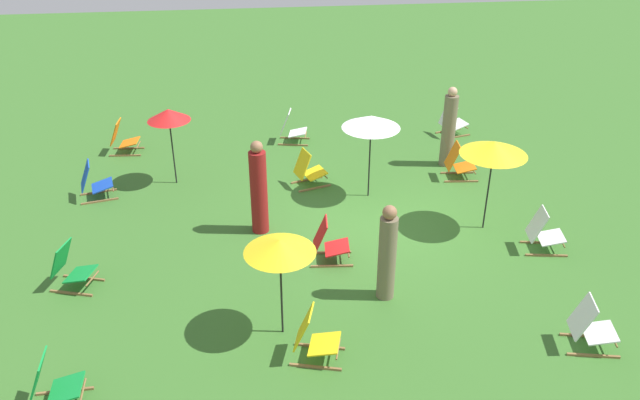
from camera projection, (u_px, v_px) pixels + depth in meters
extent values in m
plane|color=#386B28|center=(379.00, 218.00, 12.89)|extent=(40.00, 40.00, 0.00)
cube|color=olive|center=(100.00, 201.00, 13.48)|extent=(0.21, 0.75, 0.04)
cube|color=olive|center=(99.00, 192.00, 13.84)|extent=(0.21, 0.75, 0.04)
cube|color=#1947B7|center=(102.00, 185.00, 13.57)|extent=(0.57, 0.53, 0.13)
cube|color=#1947B7|center=(85.00, 176.00, 13.35)|extent=(0.52, 0.35, 0.57)
cylinder|color=olive|center=(113.00, 187.00, 13.66)|extent=(0.43, 0.13, 0.03)
cube|color=olive|center=(461.00, 181.00, 14.29)|extent=(0.10, 0.76, 0.04)
cube|color=olive|center=(457.00, 173.00, 14.67)|extent=(0.10, 0.76, 0.04)
cube|color=orange|center=(465.00, 167.00, 14.36)|extent=(0.52, 0.47, 0.13)
cube|color=orange|center=(453.00, 156.00, 14.22)|extent=(0.50, 0.29, 0.57)
cylinder|color=olive|center=(473.00, 170.00, 14.40)|extent=(0.44, 0.07, 0.03)
cube|color=olive|center=(125.00, 156.00, 15.50)|extent=(0.10, 0.76, 0.04)
cube|color=olive|center=(129.00, 148.00, 15.89)|extent=(0.10, 0.76, 0.04)
cube|color=orange|center=(130.00, 142.00, 15.58)|extent=(0.51, 0.47, 0.13)
cube|color=orange|center=(116.00, 132.00, 15.43)|extent=(0.50, 0.29, 0.57)
cylinder|color=olive|center=(138.00, 145.00, 15.62)|extent=(0.44, 0.06, 0.03)
cube|color=olive|center=(315.00, 188.00, 14.00)|extent=(0.26, 0.74, 0.04)
cube|color=olive|center=(307.00, 180.00, 14.35)|extent=(0.26, 0.74, 0.04)
cube|color=yellow|center=(315.00, 173.00, 14.09)|extent=(0.59, 0.56, 0.13)
cube|color=yellow|center=(302.00, 164.00, 13.85)|extent=(0.53, 0.38, 0.57)
cylinder|color=olive|center=(323.00, 174.00, 14.20)|extent=(0.43, 0.16, 0.03)
cube|color=olive|center=(457.00, 137.00, 16.52)|extent=(0.24, 0.74, 0.04)
cube|color=olive|center=(448.00, 131.00, 16.87)|extent=(0.24, 0.74, 0.04)
cube|color=white|center=(457.00, 124.00, 16.61)|extent=(0.58, 0.55, 0.13)
cube|color=white|center=(448.00, 116.00, 16.37)|extent=(0.53, 0.37, 0.57)
cylinder|color=olive|center=(463.00, 126.00, 16.71)|extent=(0.43, 0.14, 0.03)
cube|color=olive|center=(65.00, 391.00, 8.75)|extent=(0.06, 0.76, 0.04)
cube|color=#148C38|center=(66.00, 388.00, 8.45)|extent=(0.49, 0.45, 0.13)
cube|color=#148C38|center=(38.00, 375.00, 8.27)|extent=(0.49, 0.26, 0.57)
cylinder|color=olive|center=(83.00, 391.00, 8.51)|extent=(0.44, 0.04, 0.03)
cube|color=olive|center=(71.00, 293.00, 10.68)|extent=(0.26, 0.74, 0.04)
cube|color=olive|center=(84.00, 278.00, 11.06)|extent=(0.26, 0.74, 0.04)
cube|color=#148C38|center=(81.00, 274.00, 10.74)|extent=(0.59, 0.55, 0.13)
cube|color=#148C38|center=(61.00, 258.00, 10.65)|extent=(0.53, 0.38, 0.57)
cylinder|color=olive|center=(92.00, 278.00, 10.74)|extent=(0.43, 0.15, 0.03)
cube|color=olive|center=(315.00, 367.00, 9.15)|extent=(0.23, 0.74, 0.04)
cube|color=olive|center=(320.00, 346.00, 9.54)|extent=(0.23, 0.74, 0.04)
cube|color=yellow|center=(324.00, 344.00, 9.21)|extent=(0.58, 0.54, 0.13)
cube|color=yellow|center=(304.00, 327.00, 9.11)|extent=(0.53, 0.36, 0.57)
cylinder|color=olive|center=(338.00, 349.00, 9.22)|extent=(0.43, 0.14, 0.03)
cube|color=olive|center=(293.00, 145.00, 16.06)|extent=(0.19, 0.75, 0.04)
cube|color=olive|center=(295.00, 138.00, 16.45)|extent=(0.19, 0.75, 0.04)
cube|color=white|center=(298.00, 132.00, 16.13)|extent=(0.56, 0.52, 0.13)
cube|color=white|center=(286.00, 122.00, 16.01)|extent=(0.52, 0.34, 0.57)
cylinder|color=olive|center=(306.00, 135.00, 16.14)|extent=(0.44, 0.12, 0.03)
cube|color=olive|center=(332.00, 266.00, 11.38)|extent=(0.10, 0.76, 0.04)
cube|color=olive|center=(331.00, 252.00, 11.76)|extent=(0.10, 0.76, 0.04)
cube|color=red|center=(337.00, 247.00, 11.45)|extent=(0.51, 0.47, 0.13)
cube|color=red|center=(320.00, 234.00, 11.31)|extent=(0.50, 0.29, 0.57)
cylinder|color=olive|center=(348.00, 250.00, 11.49)|extent=(0.44, 0.07, 0.03)
cube|color=olive|center=(593.00, 356.00, 9.36)|extent=(0.19, 0.75, 0.04)
cube|color=olive|center=(585.00, 336.00, 9.74)|extent=(0.19, 0.75, 0.04)
cube|color=white|center=(600.00, 333.00, 9.42)|extent=(0.56, 0.52, 0.13)
cube|color=white|center=(582.00, 317.00, 9.31)|extent=(0.52, 0.34, 0.57)
cylinder|color=olive|center=(613.00, 337.00, 9.44)|extent=(0.44, 0.12, 0.03)
cube|color=olive|center=(546.00, 255.00, 11.68)|extent=(0.16, 0.76, 0.04)
cube|color=olive|center=(540.00, 242.00, 12.06)|extent=(0.16, 0.76, 0.04)
cube|color=white|center=(551.00, 237.00, 11.75)|extent=(0.55, 0.51, 0.13)
cube|color=white|center=(537.00, 224.00, 11.62)|extent=(0.51, 0.32, 0.57)
cylinder|color=olive|center=(561.00, 241.00, 11.77)|extent=(0.44, 0.10, 0.03)
cylinder|color=black|center=(489.00, 187.00, 12.15)|extent=(0.03, 0.03, 1.81)
cone|color=yellow|center=(494.00, 148.00, 11.76)|extent=(1.25, 1.25, 0.26)
cylinder|color=black|center=(370.00, 157.00, 13.32)|extent=(0.03, 0.03, 1.80)
cone|color=white|center=(371.00, 122.00, 12.93)|extent=(1.20, 1.20, 0.26)
cylinder|color=black|center=(281.00, 288.00, 9.46)|extent=(0.03, 0.03, 1.65)
cone|color=yellow|center=(280.00, 246.00, 9.10)|extent=(1.05, 1.05, 0.20)
cylinder|color=black|center=(172.00, 147.00, 13.87)|extent=(0.03, 0.03, 1.71)
cone|color=red|center=(168.00, 115.00, 13.51)|extent=(0.92, 0.92, 0.26)
cylinder|color=maroon|center=(259.00, 193.00, 12.08)|extent=(0.43, 0.43, 1.67)
sphere|color=#936647|center=(257.00, 147.00, 11.63)|extent=(0.23, 0.23, 0.23)
cylinder|color=#72664C|center=(449.00, 131.00, 14.71)|extent=(0.42, 0.42, 1.69)
sphere|color=tan|center=(453.00, 92.00, 14.26)|extent=(0.22, 0.22, 0.22)
cylinder|color=#72664C|center=(387.00, 258.00, 10.29)|extent=(0.33, 0.33, 1.49)
sphere|color=#936647|center=(390.00, 212.00, 9.88)|extent=(0.23, 0.23, 0.23)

